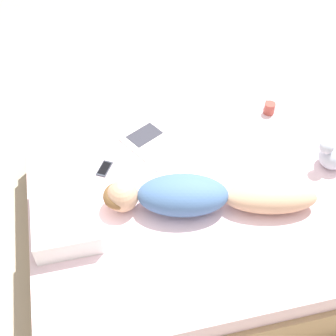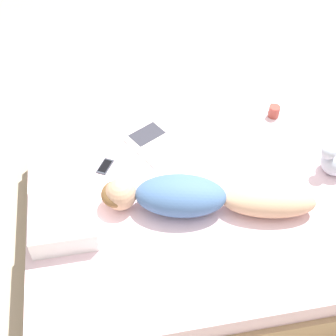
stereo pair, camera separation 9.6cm
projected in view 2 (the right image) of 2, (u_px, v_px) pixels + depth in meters
name	position (u px, v px, depth m)	size (l,w,h in m)	color
ground_plane	(204.00, 232.00, 3.26)	(12.00, 12.00, 0.00)	#B7A88E
bed	(206.00, 212.00, 3.08)	(1.81, 2.28, 0.48)	tan
person	(198.00, 197.00, 2.73)	(0.48, 1.27, 0.21)	tan
open_magazine	(157.00, 143.00, 3.17)	(0.55, 0.50, 0.01)	silver
coffee_mug	(274.00, 111.00, 3.33)	(0.11, 0.08, 0.08)	#993D33
cell_phone	(105.00, 166.00, 3.02)	(0.15, 0.12, 0.01)	#333842
plush_toy	(333.00, 161.00, 2.94)	(0.18, 0.19, 0.22)	#B2BCCC
pillow	(63.00, 211.00, 2.69)	(0.52, 0.36, 0.14)	white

